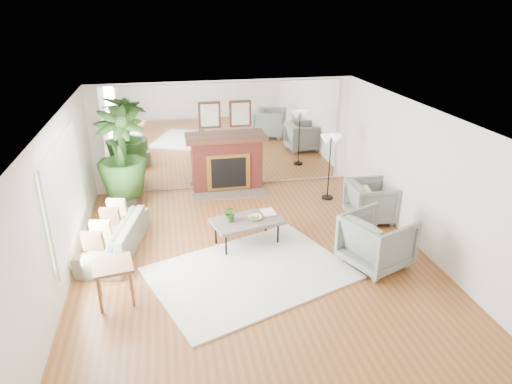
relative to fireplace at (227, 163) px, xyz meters
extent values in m
plane|color=brown|center=(0.00, -3.26, -0.66)|extent=(7.00, 7.00, 0.00)
cube|color=white|center=(-2.99, -3.26, 0.59)|extent=(0.02, 7.00, 2.50)
cube|color=white|center=(2.99, -3.26, 0.59)|extent=(0.02, 7.00, 2.50)
cube|color=white|center=(0.00, 0.23, 0.59)|extent=(6.00, 0.02, 2.50)
cube|color=silver|center=(0.00, 0.21, 0.59)|extent=(5.40, 0.04, 2.40)
cube|color=#B2E09E|center=(-2.96, -2.86, 0.69)|extent=(0.04, 2.40, 1.50)
cube|color=maroon|center=(0.00, 0.02, -0.06)|extent=(1.60, 0.40, 1.20)
cube|color=gold|center=(0.00, -0.19, -0.18)|extent=(1.00, 0.04, 0.85)
cube|color=black|center=(0.00, -0.21, -0.18)|extent=(0.80, 0.04, 0.70)
cube|color=#65584F|center=(0.00, -0.33, -0.64)|extent=(1.70, 0.55, 0.03)
cube|color=#4E2A19|center=(0.00, 0.00, 0.56)|extent=(1.85, 0.46, 0.10)
cube|color=black|center=(-0.35, 0.17, 1.09)|extent=(0.50, 0.04, 0.60)
cube|color=black|center=(0.35, 0.17, 1.09)|extent=(0.50, 0.04, 0.60)
cube|color=silver|center=(-0.15, -3.68, -0.64)|extent=(3.64, 3.12, 0.03)
cube|color=#65584F|center=(-0.03, -2.67, -0.20)|extent=(1.36, 0.98, 0.06)
cylinder|color=black|center=(-0.46, -3.04, -0.45)|extent=(0.04, 0.04, 0.43)
cylinder|color=black|center=(0.53, -2.80, -0.45)|extent=(0.04, 0.04, 0.43)
cylinder|color=black|center=(-0.58, -2.55, -0.45)|extent=(0.04, 0.04, 0.43)
cylinder|color=black|center=(0.40, -2.31, -0.45)|extent=(0.04, 0.04, 0.43)
imported|color=slate|center=(-2.37, -2.47, -0.37)|extent=(1.17, 2.08, 0.57)
imported|color=slate|center=(2.60, -2.20, -0.25)|extent=(0.94, 0.91, 0.82)
imported|color=slate|center=(1.97, -3.79, -0.21)|extent=(1.29, 1.28, 0.90)
cube|color=brown|center=(-2.24, -3.99, -0.05)|extent=(0.64, 0.64, 0.04)
cylinder|color=brown|center=(-2.42, -4.25, -0.36)|extent=(0.04, 0.04, 0.60)
cylinder|color=brown|center=(-1.98, -4.18, -0.36)|extent=(0.04, 0.04, 0.60)
cylinder|color=brown|center=(-2.49, -3.81, -0.36)|extent=(0.04, 0.04, 0.60)
cylinder|color=brown|center=(-2.05, -3.74, -0.36)|extent=(0.04, 0.04, 0.60)
cylinder|color=#28251D|center=(-2.28, -0.58, -0.44)|extent=(0.62, 0.62, 0.44)
imported|color=#305D22|center=(-2.28, -0.58, 0.56)|extent=(1.28, 1.28, 1.83)
cylinder|color=black|center=(2.13, -0.99, -0.64)|extent=(0.25, 0.25, 0.04)
cylinder|color=black|center=(2.13, -0.99, 0.05)|extent=(0.03, 0.03, 1.42)
cone|color=beige|center=(2.02, -0.99, 0.72)|extent=(0.27, 0.27, 0.20)
cone|color=beige|center=(2.23, -0.99, 0.72)|extent=(0.27, 0.27, 0.20)
imported|color=#305D22|center=(-0.32, -2.67, -0.02)|extent=(0.28, 0.25, 0.30)
imported|color=brown|center=(0.12, -2.69, -0.14)|extent=(0.26, 0.26, 0.06)
imported|color=brown|center=(0.30, -2.49, -0.16)|extent=(0.26, 0.34, 0.02)
camera|label=1|loc=(-1.31, -9.92, 3.49)|focal=32.00mm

